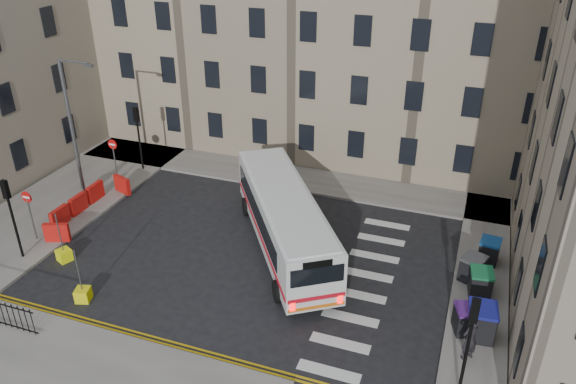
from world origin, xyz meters
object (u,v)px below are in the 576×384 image
Objects in this scene: wheelie_bin_b at (466,319)px; pedestrian at (470,339)px; wheelie_bin_d at (473,268)px; bollard_chevron at (83,295)px; wheelie_bin_a at (481,321)px; wheelie_bin_c at (480,283)px; wheelie_bin_e at (489,251)px; bus at (284,218)px; streetlamp at (72,130)px; bollard_yellow at (64,255)px.

wheelie_bin_b is 1.58m from pedestrian.
wheelie_bin_d is 2.27× the size of bollard_chevron.
wheelie_bin_a reaches higher than wheelie_bin_c.
wheelie_bin_e is 18.63m from bollard_chevron.
bus is 9.42m from wheelie_bin_c.
pedestrian is (9.13, -4.88, -0.67)m from bus.
pedestrian reaches higher than wheelie_bin_d.
bus is at bearing -160.85° from wheelie_bin_e.
bollard_chevron is (-15.74, -7.09, -0.45)m from wheelie_bin_d.
wheelie_bin_a reaches higher than bollard_chevron.
bollard_chevron is (5.80, -7.62, -4.04)m from streetlamp.
wheelie_bin_c is (21.93, -1.52, -3.58)m from streetlamp.
bus is 10.74m from bollard_yellow.
wheelie_bin_a is at bearing -10.88° from streetlamp.
wheelie_bin_b is (8.93, -3.35, -1.03)m from bus.
bollard_chevron is (-15.72, -3.46, -0.42)m from wheelie_bin_b.
wheelie_bin_a is 1.14× the size of wheelie_bin_c.
pedestrian is at bearing -86.73° from wheelie_bin_e.
bus is 8.53× the size of wheelie_bin_b.
streetlamp is 22.52m from wheelie_bin_e.
bus is 17.73× the size of bollard_chevron.
wheelie_bin_d is 17.27m from bollard_chevron.
bollard_yellow is at bearing -153.74° from wheelie_bin_e.
bus reaches higher than wheelie_bin_d.
wheelie_bin_a is 1.51m from pedestrian.
bollard_yellow is at bearing -176.12° from wheelie_bin_c.
wheelie_bin_b is 18.57m from bollard_yellow.
wheelie_bin_b is 1.08× the size of wheelie_bin_e.
bollard_yellow is at bearing -142.67° from wheelie_bin_d.
wheelie_bin_e is at bearing 65.19° from wheelie_bin_b.
pedestrian is at bearing -100.61° from wheelie_bin_c.
streetlamp is at bearing -57.76° from pedestrian.
wheelie_bin_a reaches higher than wheelie_bin_d.
bus is (12.59, -0.81, -2.59)m from streetlamp.
pedestrian is at bearing 6.93° from bollard_chevron.
pedestrian is 3.12× the size of bollard_yellow.
wheelie_bin_b reaches higher than bollard_chevron.
bus is at bearing -71.20° from pedestrian.
wheelie_bin_b is 1.03× the size of wheelie_bin_c.
wheelie_bin_d is at bearing -32.07° from bus.
bollard_yellow and bollard_chevron have the same top height.
streetlamp reaches higher than bollard_chevron.
wheelie_bin_b is 2.08× the size of bollard_chevron.
pedestrian reaches higher than wheelie_bin_b.
wheelie_bin_b is at bearing -54.45° from bus.
wheelie_bin_e is at bearing 76.86° from wheelie_bin_c.
wheelie_bin_d is at bearing -102.99° from wheelie_bin_e.
wheelie_bin_a reaches higher than wheelie_bin_b.
wheelie_bin_c reaches higher than bollard_yellow.
wheelie_bin_b is at bearing 12.41° from bollard_chevron.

